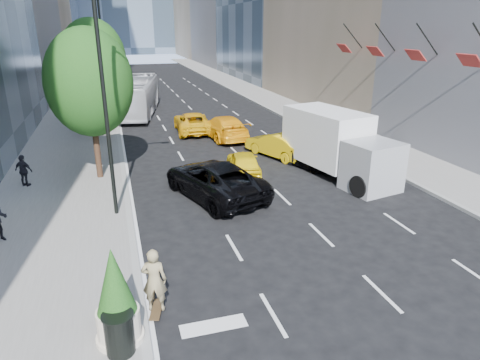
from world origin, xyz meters
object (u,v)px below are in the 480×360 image
object	(u,v)px
black_sedan_mercedes	(308,155)
trash_can	(119,334)
skateboarder	(155,284)
city_bus	(138,96)
box_truck	(337,144)
planter_shrub	(116,297)
black_sedan_lincoln	(215,179)

from	to	relation	value
black_sedan_mercedes	trash_can	bearing A→B (deg)	29.23
skateboarder	city_bus	world-z (taller)	city_bus
skateboarder	box_truck	size ratio (longest dim) A/B	0.26
box_truck	planter_shrub	distance (m)	15.38
box_truck	black_sedan_lincoln	bearing A→B (deg)	178.02
black_sedan_lincoln	planter_shrub	distance (m)	10.10
city_bus	trash_can	world-z (taller)	city_bus
trash_can	black_sedan_lincoln	bearing A→B (deg)	64.07
skateboarder	box_truck	bearing A→B (deg)	-124.15
black_sedan_mercedes	box_truck	bearing A→B (deg)	92.20
black_sedan_lincoln	planter_shrub	size ratio (longest dim) A/B	2.34
black_sedan_lincoln	city_bus	bearing A→B (deg)	-102.65
skateboarder	city_bus	xyz separation A→B (m)	(1.64, 29.38, 0.69)
skateboarder	trash_can	xyz separation A→B (m)	(-1.00, -1.46, -0.27)
box_truck	trash_can	size ratio (longest dim) A/B	7.10
city_bus	skateboarder	bearing A→B (deg)	-82.01
black_sedan_mercedes	city_bus	world-z (taller)	city_bus
city_bus	planter_shrub	bearing A→B (deg)	-83.79
black_sedan_mercedes	city_bus	size ratio (longest dim) A/B	0.38
city_bus	box_truck	xyz separation A→B (m)	(8.90, -20.19, 0.07)
trash_can	planter_shrub	distance (m)	0.86
black_sedan_lincoln	planter_shrub	xyz separation A→B (m)	(-4.60, -8.98, 0.54)
black_sedan_lincoln	skateboarder	bearing A→B (deg)	47.87
black_sedan_lincoln	city_bus	size ratio (longest dim) A/B	0.52
trash_can	planter_shrub	xyz separation A→B (m)	(-0.00, 0.48, 0.71)
black_sedan_mercedes	trash_can	xyz separation A→B (m)	(-10.80, -12.46, 0.02)
black_sedan_lincoln	box_truck	bearing A→B (deg)	171.77
skateboarder	black_sedan_lincoln	distance (m)	8.77
black_sedan_mercedes	box_truck	size ratio (longest dim) A/B	0.61
city_bus	trash_can	size ratio (longest dim) A/B	11.28
trash_can	planter_shrub	world-z (taller)	planter_shrub
black_sedan_lincoln	box_truck	distance (m)	7.09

